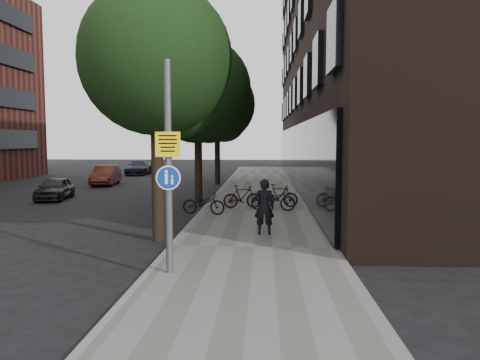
# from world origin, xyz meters

# --- Properties ---
(ground) EXTENTS (120.00, 120.00, 0.00)m
(ground) POSITION_xyz_m (0.00, 0.00, 0.00)
(ground) COLOR black
(ground) RESTS_ON ground
(sidewalk) EXTENTS (4.50, 60.00, 0.12)m
(sidewalk) POSITION_xyz_m (0.25, 10.00, 0.06)
(sidewalk) COLOR slate
(sidewalk) RESTS_ON ground
(curb_edge) EXTENTS (0.15, 60.00, 0.13)m
(curb_edge) POSITION_xyz_m (-2.00, 10.00, 0.07)
(curb_edge) COLOR slate
(curb_edge) RESTS_ON ground
(building_right_dark_brick) EXTENTS (12.00, 40.00, 18.00)m
(building_right_dark_brick) POSITION_xyz_m (8.50, 22.00, 9.00)
(building_right_dark_brick) COLOR black
(building_right_dark_brick) RESTS_ON ground
(street_tree_near) EXTENTS (4.40, 4.40, 7.50)m
(street_tree_near) POSITION_xyz_m (-2.53, 4.64, 5.11)
(street_tree_near) COLOR black
(street_tree_near) RESTS_ON ground
(street_tree_mid) EXTENTS (5.00, 5.00, 7.80)m
(street_tree_mid) POSITION_xyz_m (-2.53, 13.14, 5.11)
(street_tree_mid) COLOR black
(street_tree_mid) RESTS_ON ground
(street_tree_far) EXTENTS (5.00, 5.00, 7.80)m
(street_tree_far) POSITION_xyz_m (-2.53, 22.14, 5.11)
(street_tree_far) COLOR black
(street_tree_far) RESTS_ON ground
(signpost) EXTENTS (0.52, 0.15, 4.54)m
(signpost) POSITION_xyz_m (-1.51, 0.82, 2.41)
(signpost) COLOR #595B5E
(signpost) RESTS_ON sidewalk
(pedestrian) EXTENTS (0.64, 0.44, 1.69)m
(pedestrian) POSITION_xyz_m (0.52, 5.00, 0.97)
(pedestrian) COLOR black
(pedestrian) RESTS_ON sidewalk
(parked_bike_facade_near) EXTENTS (1.81, 0.71, 0.94)m
(parked_bike_facade_near) POSITION_xyz_m (0.88, 9.76, 0.59)
(parked_bike_facade_near) COLOR black
(parked_bike_facade_near) RESTS_ON sidewalk
(parked_bike_facade_far) EXTENTS (1.66, 0.68, 0.97)m
(parked_bike_facade_far) POSITION_xyz_m (1.16, 10.84, 0.60)
(parked_bike_facade_far) COLOR black
(parked_bike_facade_far) RESTS_ON sidewalk
(parked_bike_curb_near) EXTENTS (1.74, 0.87, 0.88)m
(parked_bike_curb_near) POSITION_xyz_m (-1.80, 8.70, 0.56)
(parked_bike_curb_near) COLOR black
(parked_bike_curb_near) RESTS_ON sidewalk
(parked_bike_curb_far) EXTENTS (1.65, 0.72, 0.96)m
(parked_bike_curb_far) POSITION_xyz_m (-0.39, 10.41, 0.60)
(parked_bike_curb_far) COLOR black
(parked_bike_curb_far) RESTS_ON sidewalk
(parked_car_near) EXTENTS (1.75, 3.44, 1.12)m
(parked_car_near) POSITION_xyz_m (-9.90, 13.66, 0.56)
(parked_car_near) COLOR black
(parked_car_near) RESTS_ON ground
(parked_car_mid) EXTENTS (1.80, 4.01, 1.28)m
(parked_car_mid) POSITION_xyz_m (-9.91, 21.18, 0.64)
(parked_car_mid) COLOR #522017
(parked_car_mid) RESTS_ON ground
(parked_car_far) EXTENTS (1.94, 4.36, 1.24)m
(parked_car_far) POSITION_xyz_m (-10.18, 30.32, 0.62)
(parked_car_far) COLOR black
(parked_car_far) RESTS_ON ground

